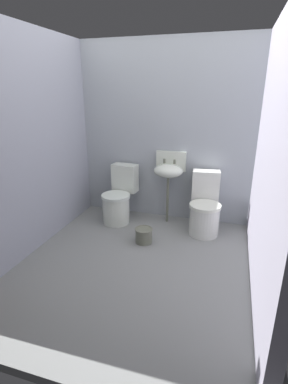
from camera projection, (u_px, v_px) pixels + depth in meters
ground_plane at (135, 264)px, 3.24m from camera, size 2.81×2.99×0.08m
wall_back at (166, 133)px, 4.03m from camera, size 2.81×0.10×2.44m
wall_left at (31, 144)px, 3.26m from camera, size 0.10×2.79×2.44m
wall_right at (272, 159)px, 2.56m from camera, size 0.10×2.79×2.44m
toilet_left at (119, 199)px, 4.13m from camera, size 0.44×0.62×0.78m
toilet_right at (205, 209)px, 3.80m from camera, size 0.45×0.63×0.78m
sink at (169, 170)px, 3.97m from camera, size 0.42×0.35×0.99m
bucket at (144, 235)px, 3.59m from camera, size 0.22×0.22×0.19m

